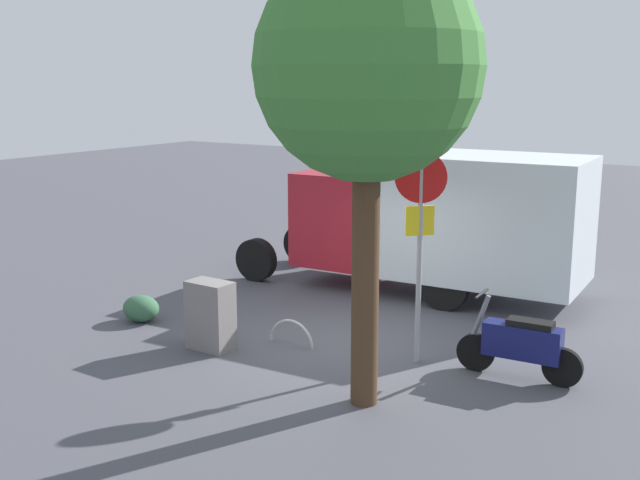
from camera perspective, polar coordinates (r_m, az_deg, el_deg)
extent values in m
plane|color=#4A4951|center=(12.80, 1.73, -7.41)|extent=(60.00, 60.00, 0.00)
cylinder|color=black|center=(16.24, 11.62, -1.82)|extent=(0.91, 0.29, 0.90)
cylinder|color=black|center=(14.50, 9.23, -3.37)|extent=(0.91, 0.29, 0.90)
cylinder|color=black|center=(17.98, -1.30, -0.26)|extent=(0.91, 0.29, 0.90)
cylinder|color=black|center=(16.43, -4.74, -1.46)|extent=(0.91, 0.29, 0.90)
cube|color=silver|center=(15.00, 12.10, 1.64)|extent=(3.83, 2.35, 2.36)
cube|color=#A81B28|center=(16.13, 2.32, 1.77)|extent=(1.88, 2.17, 1.90)
cube|color=black|center=(16.04, 2.34, 3.88)|extent=(1.90, 2.01, 0.60)
cylinder|color=black|center=(11.67, 11.43, -8.12)|extent=(0.56, 0.13, 0.56)
cylinder|color=black|center=(11.38, 17.48, -8.98)|extent=(0.56, 0.13, 0.56)
cube|color=navy|center=(11.40, 14.73, -7.27)|extent=(1.11, 0.37, 0.48)
cube|color=black|center=(11.30, 15.29, -6.04)|extent=(0.65, 0.31, 0.12)
cylinder|color=slate|center=(11.48, 11.78, -5.58)|extent=(0.29, 0.08, 0.69)
cylinder|color=black|center=(11.38, 11.85, -3.90)|extent=(0.07, 0.55, 0.04)
cylinder|color=#9E9EA3|center=(11.51, 7.34, -1.88)|extent=(0.08, 0.08, 3.01)
cylinder|color=red|center=(11.26, 7.47, 4.63)|extent=(0.71, 0.32, 0.76)
cube|color=yellow|center=(11.35, 7.39, 1.42)|extent=(0.33, 0.33, 0.44)
cylinder|color=#47301E|center=(9.93, 3.36, -2.94)|extent=(0.36, 0.36, 3.37)
sphere|color=#397831|center=(9.61, 3.56, 12.74)|extent=(2.85, 2.85, 2.85)
cube|color=slate|center=(12.36, -8.10, -5.54)|extent=(0.74, 0.46, 1.10)
torus|color=#B7B7BC|center=(12.60, -2.13, -7.73)|extent=(0.85, 0.05, 0.85)
ellipsoid|color=#356042|center=(14.04, -13.10, -4.95)|extent=(0.69, 0.56, 0.47)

